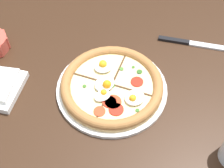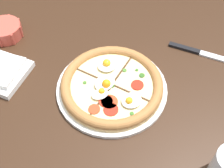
# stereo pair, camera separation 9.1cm
# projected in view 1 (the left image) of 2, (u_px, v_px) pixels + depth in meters

# --- Properties ---
(ground_plane) EXTENTS (12.00, 12.00, 0.00)m
(ground_plane) POSITION_uv_depth(u_px,v_px,m) (111.00, 160.00, 1.57)
(ground_plane) COLOR #2D2826
(dining_table) EXTENTS (1.56, 0.81, 0.73)m
(dining_table) POSITION_uv_depth(u_px,v_px,m) (110.00, 83.00, 1.06)
(dining_table) COLOR #331E11
(dining_table) RESTS_ON ground_plane
(pizza) EXTENTS (0.33, 0.33, 0.05)m
(pizza) POSITION_uv_depth(u_px,v_px,m) (112.00, 86.00, 0.91)
(pizza) COLOR white
(pizza) RESTS_ON dining_table
(knife_main) EXTENTS (0.24, 0.09, 0.01)m
(knife_main) POSITION_uv_depth(u_px,v_px,m) (194.00, 44.00, 1.04)
(knife_main) COLOR silver
(knife_main) RESTS_ON dining_table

